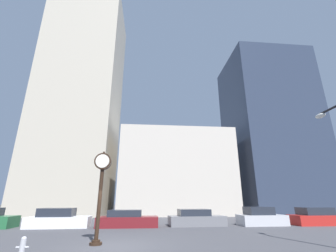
{
  "coord_description": "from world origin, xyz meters",
  "views": [
    {
      "loc": [
        1.4,
        -11.78,
        2.04
      ],
      "look_at": [
        3.5,
        10.8,
        9.53
      ],
      "focal_mm": 24.0,
      "sensor_mm": 36.0,
      "label": 1
    }
  ],
  "objects_px": {
    "car_white": "(58,219)",
    "fire_hydrant_near": "(23,246)",
    "car_maroon": "(127,220)",
    "car_grey": "(196,219)",
    "car_red": "(318,218)",
    "street_clock": "(101,181)",
    "car_silver": "(261,218)"
  },
  "relations": [
    {
      "from": "street_clock",
      "to": "car_white",
      "type": "relative_size",
      "value": 0.96
    },
    {
      "from": "fire_hydrant_near",
      "to": "car_grey",
      "type": "bearing_deg",
      "value": 47.82
    },
    {
      "from": "car_white",
      "to": "car_silver",
      "type": "xyz_separation_m",
      "value": [
        16.55,
        0.12,
        0.02
      ]
    },
    {
      "from": "street_clock",
      "to": "car_red",
      "type": "relative_size",
      "value": 0.97
    },
    {
      "from": "car_grey",
      "to": "street_clock",
      "type": "bearing_deg",
      "value": -133.52
    },
    {
      "from": "car_maroon",
      "to": "car_silver",
      "type": "relative_size",
      "value": 1.22
    },
    {
      "from": "street_clock",
      "to": "car_maroon",
      "type": "bearing_deg",
      "value": 83.22
    },
    {
      "from": "car_silver",
      "to": "fire_hydrant_near",
      "type": "relative_size",
      "value": 5.58
    },
    {
      "from": "car_maroon",
      "to": "car_silver",
      "type": "distance_m",
      "value": 11.24
    },
    {
      "from": "fire_hydrant_near",
      "to": "car_red",
      "type": "bearing_deg",
      "value": 25.88
    },
    {
      "from": "car_maroon",
      "to": "street_clock",
      "type": "bearing_deg",
      "value": -96.95
    },
    {
      "from": "street_clock",
      "to": "car_white",
      "type": "height_order",
      "value": "street_clock"
    },
    {
      "from": "car_grey",
      "to": "car_red",
      "type": "bearing_deg",
      "value": -5.18
    },
    {
      "from": "street_clock",
      "to": "car_silver",
      "type": "relative_size",
      "value": 1.16
    },
    {
      "from": "car_silver",
      "to": "car_red",
      "type": "xyz_separation_m",
      "value": [
        5.03,
        -0.16,
        -0.02
      ]
    },
    {
      "from": "street_clock",
      "to": "car_white",
      "type": "xyz_separation_m",
      "value": [
        -4.44,
        7.41,
        -2.38
      ]
    },
    {
      "from": "car_white",
      "to": "fire_hydrant_near",
      "type": "relative_size",
      "value": 6.74
    },
    {
      "from": "car_maroon",
      "to": "car_grey",
      "type": "height_order",
      "value": "car_grey"
    },
    {
      "from": "car_red",
      "to": "car_white",
      "type": "bearing_deg",
      "value": 178.97
    },
    {
      "from": "car_white",
      "to": "car_maroon",
      "type": "distance_m",
      "value": 5.31
    },
    {
      "from": "car_white",
      "to": "street_clock",
      "type": "bearing_deg",
      "value": -61.39
    },
    {
      "from": "fire_hydrant_near",
      "to": "car_maroon",
      "type": "bearing_deg",
      "value": 71.17
    },
    {
      "from": "street_clock",
      "to": "car_grey",
      "type": "height_order",
      "value": "street_clock"
    },
    {
      "from": "car_maroon",
      "to": "fire_hydrant_near",
      "type": "bearing_deg",
      "value": -109.01
    },
    {
      "from": "street_clock",
      "to": "fire_hydrant_near",
      "type": "distance_m",
      "value": 4.09
    },
    {
      "from": "car_red",
      "to": "fire_hydrant_near",
      "type": "distance_m",
      "value": 21.66
    },
    {
      "from": "car_silver",
      "to": "car_red",
      "type": "relative_size",
      "value": 0.83
    },
    {
      "from": "car_silver",
      "to": "car_white",
      "type": "bearing_deg",
      "value": 178.92
    },
    {
      "from": "car_grey",
      "to": "car_silver",
      "type": "xyz_separation_m",
      "value": [
        5.57,
        -0.19,
        0.07
      ]
    },
    {
      "from": "car_white",
      "to": "fire_hydrant_near",
      "type": "bearing_deg",
      "value": -79.86
    },
    {
      "from": "street_clock",
      "to": "car_silver",
      "type": "bearing_deg",
      "value": 31.89
    },
    {
      "from": "car_white",
      "to": "fire_hydrant_near",
      "type": "xyz_separation_m",
      "value": [
        2.09,
        -9.49,
        -0.24
      ]
    }
  ]
}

